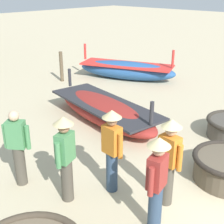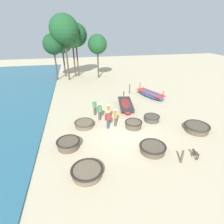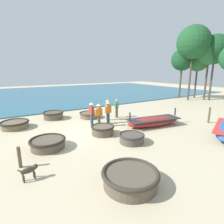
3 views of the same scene
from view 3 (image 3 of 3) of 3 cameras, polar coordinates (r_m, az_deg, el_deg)
ground_plane at (r=11.52m, az=-9.61°, el=-6.44°), size 80.00×80.00×0.00m
sea at (r=31.69m, az=-17.14°, el=5.85°), size 28.00×52.00×0.10m
coracle_front_left at (r=14.79m, az=-7.41°, el=-0.88°), size 1.66×1.66×0.47m
coracle_upturned at (r=9.73m, az=6.41°, el=-8.39°), size 1.42×1.42×0.50m
coracle_tilted at (r=9.60m, az=-20.24°, el=-9.44°), size 1.80×1.80×0.51m
coracle_beside_post at (r=15.13m, az=-18.63°, el=-0.92°), size 1.65×1.65×0.59m
coracle_nearest at (r=10.88m, az=-3.08°, el=-5.77°), size 1.46×1.46×0.56m
coracle_weathered at (r=6.41m, az=5.97°, el=-20.44°), size 2.00×2.00×0.56m
coracle_front_right at (r=13.76m, az=-29.16°, el=-3.52°), size 1.86×1.86×0.50m
long_boat_white_hull at (r=12.83m, az=13.36°, el=-2.98°), size 1.95×4.31×1.16m
fisherman_hauling at (r=12.65m, az=-6.67°, el=-0.03°), size 0.52×0.36×1.67m
fisherman_with_hat at (r=13.79m, az=-1.45°, el=1.18°), size 0.51×0.36×1.67m
fisherman_standing_right at (r=12.15m, az=-4.33°, el=-0.52°), size 0.36×0.53×1.67m
fisherman_by_coracle at (r=12.95m, az=-1.25°, el=0.37°), size 0.36×0.53×1.67m
fisherman_standing_left at (r=14.62m, az=1.52°, el=1.39°), size 0.38×0.45×1.57m
dog at (r=7.25m, az=-25.33°, el=-16.84°), size 0.25×0.68×0.55m
mooring_post_shoreline at (r=8.20m, az=-27.99°, el=-12.93°), size 0.14×0.14×0.90m
mooring_post_mid_beach at (r=15.01m, az=29.15°, el=-0.91°), size 0.14×0.14×1.21m
tree_left_mid at (r=27.11m, az=21.99°, el=15.51°), size 3.01×3.01×6.86m
tree_center at (r=26.86m, az=29.26°, el=17.05°), size 3.59×3.59×8.17m
tree_leftmost at (r=25.84m, az=25.07°, el=19.91°), size 4.14×4.14×9.43m
tree_rightmost at (r=26.85m, az=30.65°, el=17.17°), size 3.66×3.66×8.33m
tree_right_mid at (r=27.98m, az=26.29°, el=14.76°), size 2.94×2.94×6.70m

